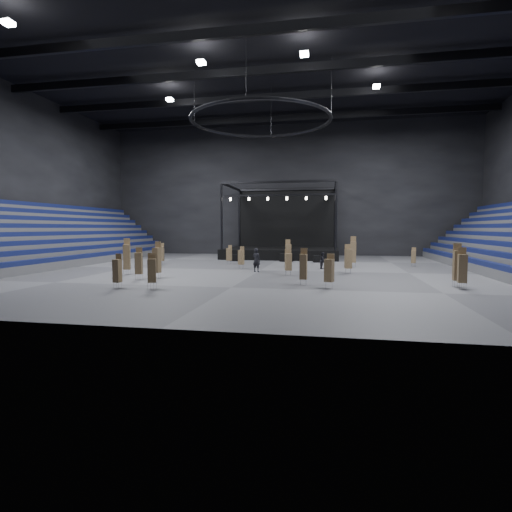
% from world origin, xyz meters
% --- Properties ---
extents(floor, '(50.00, 50.00, 0.00)m').
position_xyz_m(floor, '(0.00, 0.00, 0.00)').
color(floor, '#555558').
rests_on(floor, ground).
extents(ceiling, '(50.00, 42.00, 0.20)m').
position_xyz_m(ceiling, '(0.00, 0.00, 18.00)').
color(ceiling, black).
rests_on(ceiling, wall_back).
extents(wall_back, '(50.00, 0.20, 18.00)m').
position_xyz_m(wall_back, '(0.00, 21.00, 9.00)').
color(wall_back, black).
rests_on(wall_back, ground).
extents(wall_front, '(50.00, 0.20, 18.00)m').
position_xyz_m(wall_front, '(0.00, -21.00, 9.00)').
color(wall_front, black).
rests_on(wall_front, ground).
extents(wall_left, '(0.20, 42.00, 18.00)m').
position_xyz_m(wall_left, '(-25.00, 0.00, 9.00)').
color(wall_left, black).
rests_on(wall_left, ground).
extents(bleachers_left, '(7.20, 40.00, 6.40)m').
position_xyz_m(bleachers_left, '(-22.94, 0.00, 1.73)').
color(bleachers_left, '#525255').
rests_on(bleachers_left, floor).
extents(stage, '(14.00, 10.00, 9.20)m').
position_xyz_m(stage, '(0.00, 16.24, 1.45)').
color(stage, black).
rests_on(stage, floor).
extents(truss_ring, '(12.30, 12.30, 5.15)m').
position_xyz_m(truss_ring, '(-0.00, 0.00, 13.00)').
color(truss_ring, black).
rests_on(truss_ring, ceiling).
extents(roof_girders, '(49.00, 30.35, 0.70)m').
position_xyz_m(roof_girders, '(0.00, -0.00, 17.20)').
color(roof_girders, black).
rests_on(roof_girders, ceiling).
extents(floodlights, '(28.60, 16.60, 0.25)m').
position_xyz_m(floodlights, '(0.00, -4.00, 16.60)').
color(floodlights, white).
rests_on(floodlights, roof_girders).
extents(flight_case_left, '(1.12, 0.62, 0.72)m').
position_xyz_m(flight_case_left, '(-4.53, 9.04, 0.36)').
color(flight_case_left, black).
rests_on(flight_case_left, floor).
extents(flight_case_mid, '(1.49, 1.03, 0.90)m').
position_xyz_m(flight_case_mid, '(1.22, 9.37, 0.45)').
color(flight_case_mid, black).
rests_on(flight_case_mid, floor).
extents(flight_case_right, '(1.30, 0.98, 0.78)m').
position_xyz_m(flight_case_right, '(4.83, 9.08, 0.39)').
color(flight_case_right, black).
rests_on(flight_case_right, floor).
extents(chair_stack_0, '(0.51, 0.51, 1.86)m').
position_xyz_m(chair_stack_0, '(14.00, 6.05, 0.99)').
color(chair_stack_0, silver).
rests_on(chair_stack_0, floor).
extents(chair_stack_1, '(0.58, 0.58, 2.33)m').
position_xyz_m(chair_stack_1, '(-7.56, -7.94, 1.22)').
color(chair_stack_1, silver).
rests_on(chair_stack_1, floor).
extents(chair_stack_2, '(0.61, 0.61, 2.06)m').
position_xyz_m(chair_stack_2, '(2.82, -3.35, 1.10)').
color(chair_stack_2, silver).
rests_on(chair_stack_2, floor).
extents(chair_stack_3, '(0.56, 0.56, 1.96)m').
position_xyz_m(chair_stack_3, '(-4.28, 5.43, 1.04)').
color(chair_stack_3, silver).
rests_on(chair_stack_3, floor).
extents(chair_stack_4, '(0.60, 0.60, 2.66)m').
position_xyz_m(chair_stack_4, '(2.17, 2.76, 1.36)').
color(chair_stack_4, silver).
rests_on(chair_stack_4, floor).
extents(chair_stack_5, '(0.56, 0.56, 2.04)m').
position_xyz_m(chair_stack_5, '(-2.01, 1.12, 1.08)').
color(chair_stack_5, silver).
rests_on(chair_stack_5, floor).
extents(chair_stack_6, '(0.64, 0.64, 2.20)m').
position_xyz_m(chair_stack_6, '(-4.63, -11.99, 1.17)').
color(chair_stack_6, silver).
rests_on(chair_stack_6, floor).
extents(chair_stack_7, '(0.52, 0.52, 2.56)m').
position_xyz_m(chair_stack_7, '(14.00, -8.59, 1.32)').
color(chair_stack_7, silver).
rests_on(chair_stack_7, floor).
extents(chair_stack_8, '(0.49, 0.49, 2.42)m').
position_xyz_m(chair_stack_8, '(4.37, -8.55, 1.25)').
color(chair_stack_8, silver).
rests_on(chair_stack_8, floor).
extents(chair_stack_9, '(0.52, 0.52, 2.78)m').
position_xyz_m(chair_stack_9, '(14.00, -7.68, 1.42)').
color(chair_stack_9, silver).
rests_on(chair_stack_9, floor).
extents(chair_stack_10, '(0.55, 0.55, 2.95)m').
position_xyz_m(chair_stack_10, '(8.20, 4.32, 1.50)').
color(chair_stack_10, silver).
rests_on(chair_stack_10, floor).
extents(chair_stack_11, '(0.65, 0.65, 2.15)m').
position_xyz_m(chair_stack_11, '(6.05, -9.73, 1.15)').
color(chair_stack_11, silver).
rests_on(chair_stack_11, floor).
extents(chair_stack_12, '(0.56, 0.56, 2.21)m').
position_xyz_m(chair_stack_12, '(-10.86, 3.38, 1.17)').
color(chair_stack_12, silver).
rests_on(chair_stack_12, floor).
extents(chair_stack_13, '(0.47, 0.47, 2.14)m').
position_xyz_m(chair_stack_13, '(-6.93, -11.99, 1.11)').
color(chair_stack_13, silver).
rests_on(chair_stack_13, floor).
extents(chair_stack_14, '(0.55, 0.55, 2.73)m').
position_xyz_m(chair_stack_14, '(-6.65, -6.87, 1.39)').
color(chair_stack_14, silver).
rests_on(chair_stack_14, floor).
extents(chair_stack_15, '(0.65, 0.65, 2.92)m').
position_xyz_m(chair_stack_15, '(-9.94, -5.30, 1.48)').
color(chair_stack_15, silver).
rests_on(chair_stack_15, floor).
extents(chair_stack_16, '(0.62, 0.62, 2.41)m').
position_xyz_m(chair_stack_16, '(7.53, -1.08, 1.26)').
color(chair_stack_16, silver).
rests_on(chair_stack_16, floor).
extents(man_center, '(0.87, 0.73, 2.04)m').
position_xyz_m(man_center, '(-0.11, -1.37, 1.02)').
color(man_center, black).
rests_on(man_center, floor).
extents(crew_member, '(0.73, 0.86, 1.55)m').
position_xyz_m(crew_member, '(5.42, 2.22, 0.77)').
color(crew_member, black).
rests_on(crew_member, floor).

